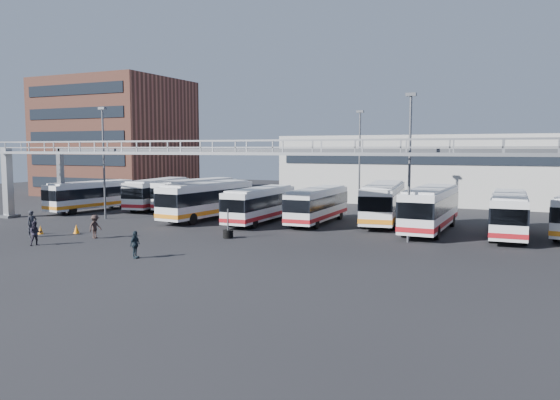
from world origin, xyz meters
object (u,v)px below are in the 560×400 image
at_px(pedestrian_b, 35,233).
at_px(pedestrian_d, 135,245).
at_px(bus_4, 260,204).
at_px(tire_stack, 228,233).
at_px(bus_2, 196,193).
at_px(bus_7, 430,207).
at_px(bus_8, 509,213).
at_px(light_pole_mid, 410,159).
at_px(cone_left, 41,230).
at_px(light_pole_back, 360,156).
at_px(bus_3, 207,199).
at_px(bus_0, 92,195).
at_px(bus_1, 158,192).
at_px(bus_6, 384,201).
at_px(light_pole_left, 104,157).
at_px(pedestrian_c, 95,227).
at_px(cone_right, 76,229).
at_px(bus_5, 318,204).
at_px(pedestrian_a, 32,224).

relative_size(pedestrian_b, pedestrian_d, 1.01).
distance_m(bus_4, tire_stack, 8.42).
xyz_separation_m(bus_2, bus_4, (10.59, -6.07, -0.10)).
xyz_separation_m(bus_7, bus_8, (5.65, 0.01, -0.13)).
height_order(light_pole_mid, cone_left, light_pole_mid).
relative_size(bus_2, pedestrian_b, 6.67).
height_order(light_pole_back, pedestrian_b, light_pole_back).
bearing_deg(bus_3, bus_4, 4.16).
distance_m(bus_0, bus_1, 6.69).
relative_size(bus_6, bus_8, 1.10).
distance_m(light_pole_left, bus_3, 10.25).
height_order(light_pole_back, pedestrian_c, light_pole_back).
relative_size(light_pole_left, bus_2, 0.93).
xyz_separation_m(light_pole_back, cone_right, (-15.82, -21.67, -5.38)).
xyz_separation_m(bus_4, pedestrian_b, (-8.60, -16.20, -0.88)).
distance_m(pedestrian_b, cone_right, 5.29).
distance_m(bus_8, cone_right, 32.44).
xyz_separation_m(bus_0, tire_stack, (21.44, -8.95, -1.34)).
bearing_deg(bus_5, light_pole_back, 81.35).
xyz_separation_m(bus_0, pedestrian_c, (12.80, -13.07, -0.85)).
distance_m(bus_3, pedestrian_a, 15.25).
bearing_deg(cone_right, bus_5, 41.58).
relative_size(light_pole_left, bus_7, 0.89).
bearing_deg(pedestrian_a, bus_6, -35.35).
bearing_deg(bus_3, bus_1, 156.20).
bearing_deg(light_pole_back, bus_4, -118.59).
bearing_deg(tire_stack, light_pole_mid, 16.86).
bearing_deg(pedestrian_c, light_pole_left, 40.29).
bearing_deg(cone_right, bus_1, 106.75).
relative_size(light_pole_left, bus_4, 1.00).
height_order(bus_6, pedestrian_c, bus_6).
relative_size(bus_0, pedestrian_a, 5.30).
bearing_deg(pedestrian_b, tire_stack, -15.90).
height_order(light_pole_mid, pedestrian_d, light_pole_mid).
height_order(light_pole_back, bus_1, light_pole_back).
relative_size(pedestrian_c, cone_left, 2.65).
bearing_deg(cone_right, bus_7, 26.65).
xyz_separation_m(light_pole_left, pedestrian_b, (5.66, -12.73, -4.90)).
distance_m(pedestrian_b, cone_left, 5.30).
height_order(pedestrian_a, pedestrian_c, pedestrian_a).
distance_m(light_pole_mid, cone_left, 27.82).
height_order(light_pole_back, bus_4, light_pole_back).
xyz_separation_m(bus_6, cone_left, (-22.19, -16.62, -1.61)).
relative_size(light_pole_back, pedestrian_b, 6.20).
relative_size(bus_0, pedestrian_d, 6.35).
relative_size(light_pole_left, cone_left, 15.83).
bearing_deg(pedestrian_d, bus_2, 17.12).
distance_m(light_pole_mid, pedestrian_a, 27.53).
distance_m(bus_7, pedestrian_b, 28.69).
relative_size(bus_7, tire_stack, 5.34).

